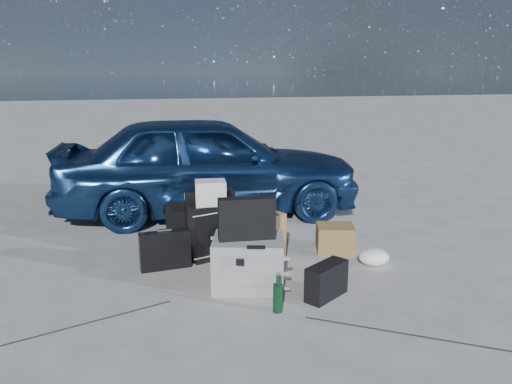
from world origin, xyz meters
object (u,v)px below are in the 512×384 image
car (209,164)px  briefcase (165,250)px  pelican_case (248,262)px  suitcase_left (210,220)px  suitcase_right (213,231)px  cardboard_box (335,238)px  duffel_bag (207,222)px  green_bottle (278,293)px

car → briefcase: car is taller
pelican_case → suitcase_left: bearing=116.5°
suitcase_right → cardboard_box: size_ratio=1.51×
suitcase_left → duffel_bag: 0.34m
pelican_case → suitcase_right: size_ratio=1.07×
cardboard_box → briefcase: bearing=-179.5°
pelican_case → suitcase_left: suitcase_left is taller
suitcase_right → green_bottle: 1.21m
suitcase_left → green_bottle: (0.24, -1.40, -0.16)m
suitcase_left → cardboard_box: suitcase_left is taller
cardboard_box → suitcase_left: bearing=163.6°
car → suitcase_left: bearing=175.4°
car → green_bottle: 2.78m
cardboard_box → car: bearing=119.1°
car → suitcase_left: (-0.23, -1.33, -0.31)m
pelican_case → briefcase: pelican_case is taller
duffel_bag → cardboard_box: 1.31m
suitcase_right → suitcase_left: bearing=69.2°
green_bottle → duffel_bag: bearing=97.1°
pelican_case → green_bottle: (0.09, -0.50, -0.06)m
pelican_case → briefcase: 0.82m
duffel_bag → cardboard_box: (1.13, -0.66, -0.07)m
briefcase → suitcase_right: size_ratio=0.85×
suitcase_right → green_bottle: suitcase_right is taller
pelican_case → green_bottle: 0.52m
duffel_bag → cardboard_box: duffel_bag is taller
briefcase → green_bottle: briefcase is taller
car → pelican_case: bearing=-176.9°
briefcase → suitcase_left: suitcase_left is taller
suitcase_right → green_bottle: size_ratio=1.81×
car → cardboard_box: 1.98m
car → green_bottle: size_ratio=12.45×
briefcase → duffel_bag: duffel_bag is taller
cardboard_box → suitcase_right: bearing=174.0°
cardboard_box → green_bottle: 1.40m
car → suitcase_left: 1.39m
suitcase_left → cardboard_box: 1.22m
car → briefcase: 1.88m
suitcase_left → pelican_case: bearing=-77.9°
car → pelican_case: 2.27m
suitcase_right → cardboard_box: bearing=-24.4°
duffel_bag → suitcase_right: bearing=-105.4°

